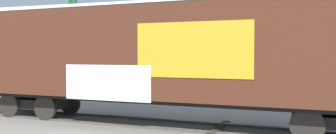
{
  "coord_description": "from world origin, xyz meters",
  "views": [
    {
      "loc": [
        3.91,
        -11.16,
        2.38
      ],
      "look_at": [
        -0.11,
        0.6,
        1.94
      ],
      "focal_mm": 38.17,
      "sensor_mm": 36.0,
      "label": 1
    }
  ],
  "objects": [
    {
      "name": "parked_car_silver",
      "position": [
        -3.56,
        6.3,
        0.84
      ],
      "size": [
        4.34,
        2.19,
        1.67
      ],
      "color": "#B7BABF",
      "rests_on": "ground_plane"
    },
    {
      "name": "flagpole",
      "position": [
        5.2,
        13.84,
        4.7
      ],
      "size": [
        1.37,
        0.22,
        7.56
      ],
      "color": "silver",
      "rests_on": "ground_plane"
    },
    {
      "name": "parked_car_green",
      "position": [
        3.01,
        6.62,
        0.86
      ],
      "size": [
        4.83,
        2.08,
        1.75
      ],
      "color": "#1E5933",
      "rests_on": "ground_plane"
    },
    {
      "name": "track",
      "position": [
        -0.02,
        0.0,
        0.04
      ],
      "size": [
        60.01,
        4.35,
        0.08
      ],
      "color": "#4C4742",
      "rests_on": "ground_plane"
    },
    {
      "name": "ground_plane",
      "position": [
        0.0,
        0.0,
        0.0
      ],
      "size": [
        260.0,
        260.0,
        0.0
      ],
      "primitive_type": "plane",
      "color": "gray"
    },
    {
      "name": "hillside",
      "position": [
        0.08,
        55.25,
        5.08
      ],
      "size": [
        146.47,
        38.91,
        14.29
      ],
      "color": "silver",
      "rests_on": "ground_plane"
    },
    {
      "name": "freight_car",
      "position": [
        0.02,
        -0.0,
        2.35
      ],
      "size": [
        15.49,
        3.64,
        4.1
      ],
      "color": "#472316",
      "rests_on": "ground_plane"
    }
  ]
}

